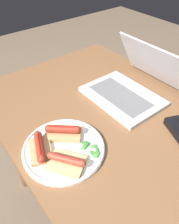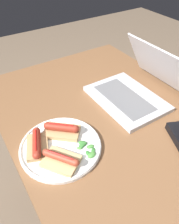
% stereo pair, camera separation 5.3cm
% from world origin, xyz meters
% --- Properties ---
extents(ground_plane, '(6.00, 6.00, 0.00)m').
position_xyz_m(ground_plane, '(0.00, 0.00, 0.00)').
color(ground_plane, '#75604C').
extents(desk, '(1.18, 0.74, 0.75)m').
position_xyz_m(desk, '(0.00, 0.00, 0.66)').
color(desk, brown).
rests_on(desk, ground_plane).
extents(laptop, '(0.30, 0.32, 0.20)m').
position_xyz_m(laptop, '(-0.12, 0.15, 0.78)').
color(laptop, '#B7B7BC').
rests_on(laptop, desk).
extents(plate, '(0.26, 0.26, 0.02)m').
position_xyz_m(plate, '(-0.04, -0.23, 0.75)').
color(plate, white).
rests_on(plate, desk).
extents(sausage_toast_left, '(0.12, 0.10, 0.04)m').
position_xyz_m(sausage_toast_left, '(-0.07, -0.29, 0.77)').
color(sausage_toast_left, tan).
rests_on(sausage_toast_left, plate).
extents(sausage_toast_middle, '(0.13, 0.13, 0.04)m').
position_xyz_m(sausage_toast_middle, '(-0.09, -0.20, 0.77)').
color(sausage_toast_middle, tan).
rests_on(sausage_toast_middle, plate).
extents(sausage_toast_right, '(0.13, 0.12, 0.04)m').
position_xyz_m(sausage_toast_right, '(0.02, -0.25, 0.77)').
color(sausage_toast_right, tan).
rests_on(sausage_toast_right, plate).
extents(salad_pile, '(0.08, 0.05, 0.01)m').
position_xyz_m(salad_pile, '(0.01, -0.16, 0.76)').
color(salad_pile, '#2D662D').
rests_on(salad_pile, plate).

